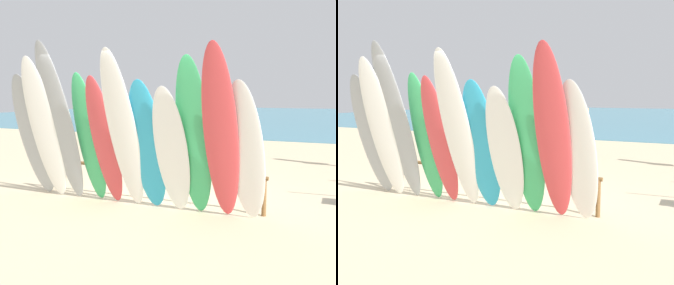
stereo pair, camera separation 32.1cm
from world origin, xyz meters
The scene contains 15 objects.
ground centered at (0.00, 14.00, 0.00)m, with size 60.00×60.00×0.00m, color beige.
surfboard_rack centered at (0.00, 0.00, 0.52)m, with size 4.38×0.07×0.62m.
surfboard_grey_0 centered at (-1.91, -0.59, 1.12)m, with size 0.57×0.08×2.35m, color #999EA3.
surfboard_white_1 centered at (-1.57, -0.68, 1.25)m, with size 0.56×0.06×2.64m, color white.
surfboard_grey_2 centered at (-1.22, -0.69, 1.37)m, with size 0.53×0.07×2.88m, color #999EA3.
surfboard_green_3 centered at (-0.78, -0.48, 1.12)m, with size 0.48×0.08×2.31m, color #38B266.
surfboard_red_4 centered at (-0.42, -0.55, 1.09)m, with size 0.49×0.08×2.27m, color #D13D42.
surfboard_white_5 centered at (0.03, -0.70, 1.28)m, with size 0.50×0.06×2.73m, color white.
surfboard_teal_6 centered at (0.40, -0.56, 1.06)m, with size 0.57×0.08×2.21m, color #289EC6.
surfboard_white_7 centered at (0.82, -0.57, 1.00)m, with size 0.55×0.06×2.11m, color white.
surfboard_green_8 centered at (1.18, -0.54, 1.22)m, with size 0.53×0.07×2.53m, color #38B266.
surfboard_red_9 centered at (1.65, -0.69, 1.29)m, with size 0.50×0.08×2.75m, color #D13D42.
surfboard_white_10 centered at (1.98, -0.53, 1.04)m, with size 0.55×0.06×2.19m, color white.
beachgoer_photographing centered at (0.00, 5.34, 0.99)m, with size 0.64×0.32×1.73m.
beachgoer_strolling centered at (-2.21, 7.62, 0.86)m, with size 0.50×0.36×1.49m.
Camera 2 is at (3.92, -6.38, 1.88)m, focal length 46.36 mm.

